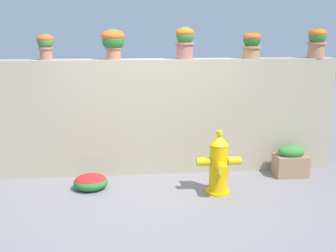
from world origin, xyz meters
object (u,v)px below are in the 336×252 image
object	(u,v)px
potted_plant_5	(317,40)
fire_hydrant	(219,165)
potted_plant_1	(45,44)
planter_box	(291,161)
potted_plant_2	(113,40)
potted_plant_4	(252,43)
flower_bush_left	(91,181)
potted_plant_3	(185,40)

from	to	relation	value
potted_plant_5	fire_hydrant	size ratio (longest dim) A/B	0.52
potted_plant_5	potted_plant_1	bearing A→B (deg)	179.26
potted_plant_5	planter_box	bearing A→B (deg)	-139.51
potted_plant_2	potted_plant_1	bearing A→B (deg)	177.23
potted_plant_1	potted_plant_5	xyz separation A→B (m)	(3.89, -0.05, 0.03)
potted_plant_2	potted_plant_4	world-z (taller)	potted_plant_2
potted_plant_2	potted_plant_4	xyz separation A→B (m)	(1.98, 0.01, -0.04)
fire_hydrant	potted_plant_5	bearing A→B (deg)	28.95
flower_bush_left	potted_plant_3	bearing A→B (deg)	24.38
potted_plant_1	potted_plant_5	bearing A→B (deg)	-0.74
potted_plant_4	flower_bush_left	distance (m)	3.00
potted_plant_1	flower_bush_left	distance (m)	2.01
potted_plant_2	fire_hydrant	size ratio (longest dim) A/B	0.50
flower_bush_left	potted_plant_2	bearing A→B (deg)	60.27
potted_plant_3	planter_box	bearing A→B (deg)	-13.71
potted_plant_2	potted_plant_3	size ratio (longest dim) A/B	0.95
flower_bush_left	planter_box	xyz separation A→B (m)	(2.88, 0.24, 0.11)
potted_plant_1	fire_hydrant	xyz separation A→B (m)	(2.28, -0.94, -1.52)
fire_hydrant	flower_bush_left	xyz separation A→B (m)	(-1.69, 0.30, -0.28)
potted_plant_1	potted_plant_5	size ratio (longest dim) A/B	0.82
potted_plant_1	flower_bush_left	world-z (taller)	potted_plant_1
potted_plant_1	potted_plant_2	bearing A→B (deg)	-2.77
flower_bush_left	planter_box	size ratio (longest dim) A/B	0.99
flower_bush_left	potted_plant_4	bearing A→B (deg)	14.60
potted_plant_1	planter_box	xyz separation A→B (m)	(3.48, -0.40, -1.69)
potted_plant_4	potted_plant_5	world-z (taller)	potted_plant_5
potted_plant_4	fire_hydrant	bearing A→B (deg)	-125.14
potted_plant_4	flower_bush_left	bearing A→B (deg)	-165.40
potted_plant_4	planter_box	size ratio (longest dim) A/B	0.83
potted_plant_1	flower_bush_left	size ratio (longest dim) A/B	0.78
potted_plant_1	potted_plant_3	xyz separation A→B (m)	(1.95, -0.03, 0.04)
planter_box	potted_plant_5	bearing A→B (deg)	40.49
fire_hydrant	planter_box	bearing A→B (deg)	24.22
potted_plant_2	fire_hydrant	world-z (taller)	potted_plant_2
fire_hydrant	potted_plant_4	bearing A→B (deg)	54.86
potted_plant_3	potted_plant_5	bearing A→B (deg)	-0.65
planter_box	fire_hydrant	bearing A→B (deg)	-155.78
fire_hydrant	planter_box	xyz separation A→B (m)	(1.20, 0.54, -0.17)
potted_plant_5	flower_bush_left	xyz separation A→B (m)	(-3.30, -0.59, -1.84)
potted_plant_1	potted_plant_2	size ratio (longest dim) A/B	0.85
potted_plant_4	planter_box	xyz separation A→B (m)	(0.56, -0.37, -1.69)
potted_plant_1	potted_plant_3	distance (m)	1.95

